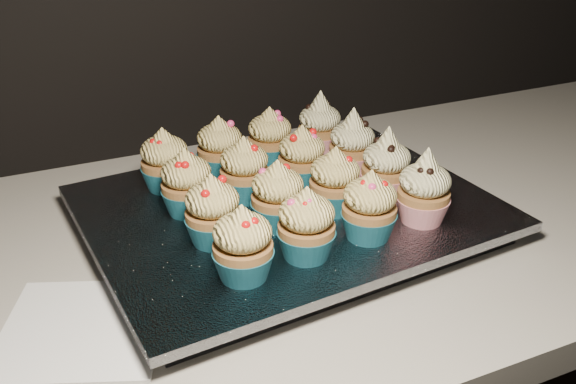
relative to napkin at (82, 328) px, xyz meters
name	(u,v)px	position (x,y,z in m)	size (l,w,h in m)	color
worktop	(408,210)	(0.46, 0.11, -0.02)	(2.44, 0.64, 0.04)	beige
napkin	(82,328)	(0.00, 0.00, 0.00)	(0.16, 0.16, 0.00)	white
baking_tray	(288,219)	(0.27, 0.10, 0.01)	(0.45, 0.34, 0.02)	black
foil_lining	(288,208)	(0.27, 0.10, 0.03)	(0.48, 0.38, 0.01)	silver
cupcake_0	(243,245)	(0.16, -0.03, 0.07)	(0.06, 0.06, 0.08)	#1A697E
cupcake_1	(306,226)	(0.24, -0.02, 0.07)	(0.06, 0.06, 0.08)	#1A697E
cupcake_2	(369,208)	(0.32, -0.01, 0.07)	(0.06, 0.06, 0.08)	#1A697E
cupcake_3	(424,190)	(0.40, 0.00, 0.07)	(0.06, 0.06, 0.10)	red
cupcake_4	(213,212)	(0.16, 0.05, 0.07)	(0.06, 0.06, 0.08)	#1A697E
cupcake_5	(278,197)	(0.24, 0.06, 0.07)	(0.06, 0.06, 0.08)	#1A697E
cupcake_6	(335,182)	(0.31, 0.06, 0.07)	(0.06, 0.06, 0.08)	#1A697E
cupcake_7	(386,167)	(0.39, 0.07, 0.07)	(0.06, 0.06, 0.10)	red
cupcake_8	(187,184)	(0.15, 0.13, 0.07)	(0.06, 0.06, 0.08)	#1A697E
cupcake_9	(244,171)	(0.23, 0.14, 0.07)	(0.06, 0.06, 0.08)	#1A697E
cupcake_10	(302,158)	(0.31, 0.14, 0.07)	(0.06, 0.06, 0.08)	#1A697E
cupcake_11	(352,145)	(0.39, 0.15, 0.07)	(0.06, 0.06, 0.10)	red
cupcake_12	(165,161)	(0.14, 0.21, 0.07)	(0.06, 0.06, 0.08)	#1A697E
cupcake_13	(220,148)	(0.22, 0.22, 0.07)	(0.06, 0.06, 0.08)	#1A697E
cupcake_14	(270,138)	(0.30, 0.22, 0.07)	(0.06, 0.06, 0.08)	#1A697E
cupcake_15	(320,127)	(0.38, 0.23, 0.07)	(0.06, 0.06, 0.10)	red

